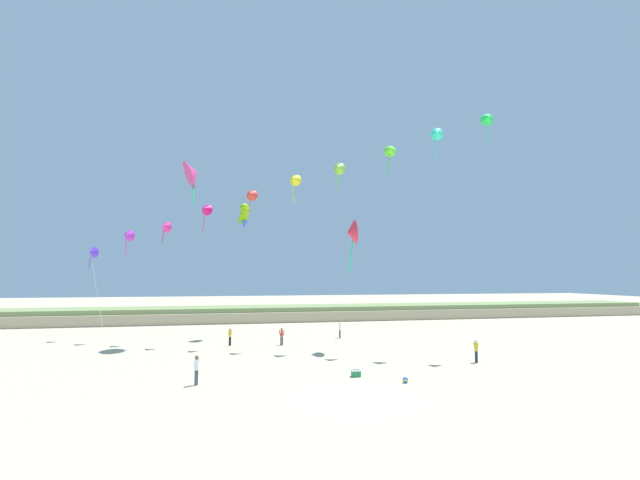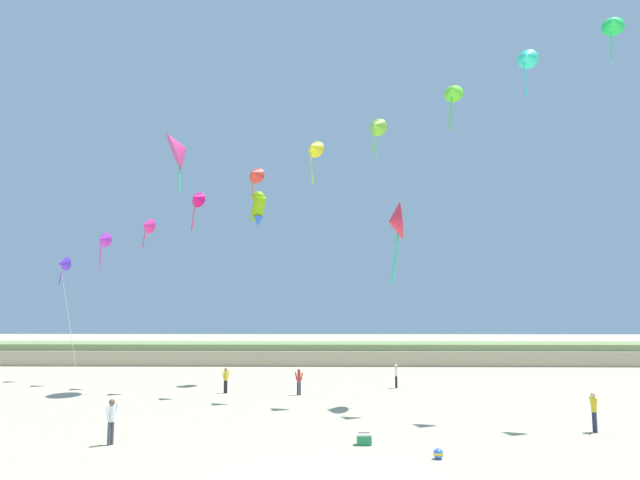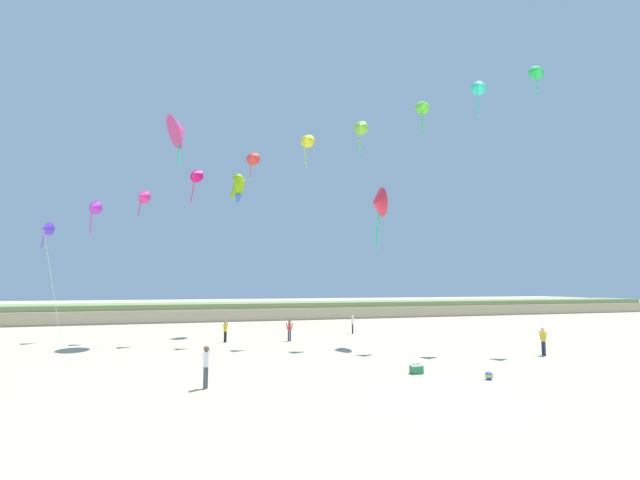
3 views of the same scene
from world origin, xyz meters
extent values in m
plane|color=#C1B28E|center=(0.00, 0.00, 0.00)|extent=(240.00, 240.00, 0.00)
cube|color=tan|center=(0.00, 40.92, 0.71)|extent=(120.00, 8.42, 1.42)
cube|color=#7A8E56|center=(0.00, 40.92, 1.63)|extent=(120.00, 7.16, 0.81)
cylinder|color=black|center=(-6.70, 18.64, 0.40)|extent=(0.12, 0.12, 0.80)
cylinder|color=black|center=(-6.60, 18.74, 0.40)|extent=(0.12, 0.12, 0.80)
cylinder|color=yellow|center=(-6.65, 18.69, 1.08)|extent=(0.21, 0.21, 0.57)
cylinder|color=yellow|center=(-6.78, 18.57, 1.13)|extent=(0.19, 0.19, 0.54)
cylinder|color=yellow|center=(-6.52, 18.82, 1.13)|extent=(0.19, 0.19, 0.54)
sphere|color=#9E7051|center=(-6.65, 18.69, 1.48)|extent=(0.22, 0.22, 0.22)
cylinder|color=#282D4C|center=(11.35, 7.12, 0.42)|extent=(0.12, 0.12, 0.85)
cylinder|color=#282D4C|center=(11.36, 6.98, 0.42)|extent=(0.12, 0.12, 0.85)
cylinder|color=yellow|center=(11.35, 7.05, 1.15)|extent=(0.22, 0.22, 0.60)
cylinder|color=yellow|center=(11.34, 7.24, 1.19)|extent=(0.10, 0.21, 0.57)
cylinder|color=yellow|center=(11.37, 6.86, 1.19)|extent=(0.10, 0.21, 0.57)
sphere|color=beige|center=(11.35, 7.05, 1.57)|extent=(0.23, 0.23, 0.23)
cylinder|color=#282D4C|center=(-1.87, 17.93, 0.40)|extent=(0.12, 0.12, 0.81)
cylinder|color=#282D4C|center=(-2.00, 17.97, 0.40)|extent=(0.12, 0.12, 0.81)
cylinder|color=red|center=(-1.94, 17.95, 1.09)|extent=(0.21, 0.21, 0.57)
cylinder|color=red|center=(-1.76, 17.89, 1.14)|extent=(0.21, 0.14, 0.54)
cylinder|color=red|center=(-2.11, 18.01, 1.14)|extent=(0.21, 0.14, 0.54)
sphere|color=brown|center=(-1.94, 17.95, 1.49)|extent=(0.22, 0.22, 0.22)
cylinder|color=black|center=(4.54, 21.43, 0.40)|extent=(0.12, 0.12, 0.81)
cylinder|color=black|center=(4.48, 21.30, 0.40)|extent=(0.12, 0.12, 0.81)
cylinder|color=white|center=(4.51, 21.36, 1.09)|extent=(0.21, 0.21, 0.57)
cylinder|color=white|center=(4.59, 21.53, 1.13)|extent=(0.16, 0.21, 0.54)
cylinder|color=white|center=(4.43, 21.20, 1.13)|extent=(0.16, 0.21, 0.54)
sphere|color=beige|center=(4.51, 21.36, 1.49)|extent=(0.22, 0.22, 0.22)
cylinder|color=#474C56|center=(-8.54, 4.29, 0.44)|extent=(0.13, 0.13, 0.87)
cylinder|color=#474C56|center=(-8.46, 4.42, 0.44)|extent=(0.13, 0.13, 0.87)
cylinder|color=white|center=(-8.50, 4.35, 1.18)|extent=(0.23, 0.23, 0.62)
cylinder|color=white|center=(-8.60, 4.18, 1.23)|extent=(0.18, 0.22, 0.59)
cylinder|color=white|center=(-8.40, 4.53, 1.23)|extent=(0.18, 0.22, 0.59)
sphere|color=brown|center=(-8.50, 4.35, 1.62)|extent=(0.24, 0.24, 0.24)
cone|color=#5B32E0|center=(-20.80, 25.49, 8.87)|extent=(1.32, 1.18, 1.13)
cylinder|color=#8B39E5|center=(-20.94, 25.55, 7.95)|extent=(0.20, 0.23, 1.39)
cone|color=#AF2CC3|center=(-16.93, 23.42, 10.50)|extent=(1.28, 1.05, 1.13)
cylinder|color=#E539D2|center=(-17.07, 23.48, 9.25)|extent=(0.09, 0.13, 2.06)
cone|color=#E82C91|center=(-13.16, 21.83, 11.30)|extent=(1.32, 1.16, 1.13)
cylinder|color=#E5396C|center=(-13.30, 21.89, 10.41)|extent=(0.23, 0.20, 1.35)
cone|color=#DB0D6F|center=(-9.16, 19.79, 12.86)|extent=(1.34, 1.21, 1.18)
cylinder|color=#E53961|center=(-9.30, 19.85, 11.62)|extent=(0.31, 0.12, 2.04)
cone|color=red|center=(-4.92, 18.16, 14.16)|extent=(1.32, 1.16, 1.19)
cylinder|color=orange|center=(-5.06, 18.22, 13.22)|extent=(0.11, 0.23, 1.44)
cone|color=yellow|center=(-0.99, 16.49, 15.43)|extent=(1.35, 1.23, 1.18)
cylinder|color=#C5E539|center=(-1.13, 16.55, 14.16)|extent=(0.24, 0.26, 2.09)
cone|color=#7ACA34|center=(2.83, 14.91, 16.28)|extent=(1.31, 1.15, 1.12)
cylinder|color=#60E539|center=(2.70, 14.97, 15.17)|extent=(0.28, 0.19, 1.77)
cone|color=#5FE530|center=(7.05, 12.83, 17.64)|extent=(1.32, 1.19, 1.21)
cylinder|color=#3CE539|center=(6.91, 12.89, 16.39)|extent=(0.20, 0.15, 2.07)
cone|color=#2CE6C0|center=(10.70, 11.11, 18.82)|extent=(1.31, 1.15, 1.12)
cylinder|color=#39DFE5|center=(10.56, 11.17, 17.58)|extent=(0.12, 0.18, 2.04)
cone|color=#22DE54|center=(14.66, 9.61, 19.92)|extent=(1.34, 1.19, 1.17)
cylinder|color=#39E590|center=(14.52, 9.67, 18.75)|extent=(0.25, 0.28, 1.89)
cylinder|color=silver|center=(-20.15, 25.66, 4.52)|extent=(1.58, 0.79, 9.04)
cone|color=#E52A41|center=(3.77, 14.17, 10.31)|extent=(1.02, 2.26, 2.27)
cone|color=#2DE595|center=(3.77, 14.17, 10.33)|extent=(0.61, 1.25, 1.25)
cylinder|color=#2DE595|center=(3.77, 14.17, 8.37)|extent=(0.57, 0.53, 3.19)
cylinder|color=#84BF11|center=(-5.41, 24.10, 12.96)|extent=(1.67, 1.83, 2.05)
sphere|color=#84BF11|center=(-5.41, 24.10, 13.78)|extent=(0.97, 0.97, 0.97)
cone|color=blue|center=(-5.41, 24.10, 11.95)|extent=(1.16, 1.16, 0.74)
sphere|color=black|center=(-5.41, 24.10, 14.06)|extent=(0.20, 0.20, 0.20)
cone|color=#D9357C|center=(-10.45, 20.19, 16.39)|extent=(2.58, 3.17, 2.88)
cone|color=#2DE58E|center=(-10.45, 20.19, 16.41)|extent=(1.47, 1.76, 1.61)
cylinder|color=#2DE58E|center=(-10.45, 20.19, 14.69)|extent=(0.32, 0.45, 2.57)
cube|color=#23844C|center=(1.33, 4.56, 0.18)|extent=(0.56, 0.40, 0.36)
cube|color=silver|center=(1.33, 4.56, 0.39)|extent=(0.58, 0.41, 0.06)
cylinder|color=black|center=(1.33, 4.56, 0.45)|extent=(0.45, 0.03, 0.03)
sphere|color=blue|center=(3.80, 2.45, 0.18)|extent=(0.36, 0.36, 0.36)
cylinder|color=yellow|center=(3.80, 2.45, 0.18)|extent=(0.36, 0.36, 0.09)
camera|label=1|loc=(-6.49, -22.33, 6.40)|focal=24.00mm
camera|label=2|loc=(0.03, -18.34, 5.07)|focal=32.00mm
camera|label=3|loc=(-9.18, -14.32, 4.24)|focal=24.00mm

